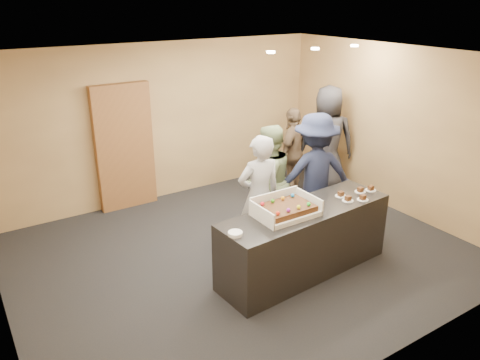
{
  "coord_description": "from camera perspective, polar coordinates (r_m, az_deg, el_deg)",
  "views": [
    {
      "loc": [
        -3.12,
        -4.83,
        3.41
      ],
      "look_at": [
        -0.02,
        0.0,
        1.12
      ],
      "focal_mm": 35.0,
      "sensor_mm": 36.0,
      "label": 1
    }
  ],
  "objects": [
    {
      "name": "person_sage_man",
      "position": [
        6.92,
        3.45,
        -0.1
      ],
      "size": [
        0.92,
        0.77,
        1.68
      ],
      "primitive_type": "imported",
      "rotation": [
        0.0,
        0.0,
        3.31
      ],
      "color": "gray",
      "rests_on": "floor"
    },
    {
      "name": "slice_b",
      "position": [
        6.37,
        12.19,
        -1.76
      ],
      "size": [
        0.15,
        0.15,
        0.07
      ],
      "color": "white",
      "rests_on": "serving_counter"
    },
    {
      "name": "slice_a",
      "position": [
        6.25,
        13.02,
        -2.3
      ],
      "size": [
        0.15,
        0.15,
        0.07
      ],
      "color": "white",
      "rests_on": "serving_counter"
    },
    {
      "name": "room",
      "position": [
        6.11,
        0.19,
        2.02
      ],
      "size": [
        6.04,
        6.0,
        2.7
      ],
      "color": "black",
      "rests_on": "ground"
    },
    {
      "name": "cake_box",
      "position": [
        5.74,
        5.45,
        -3.76
      ],
      "size": [
        0.75,
        0.52,
        0.22
      ],
      "color": "white",
      "rests_on": "serving_counter"
    },
    {
      "name": "plate_stack",
      "position": [
        5.25,
        -0.58,
        -6.55
      ],
      "size": [
        0.17,
        0.17,
        0.04
      ],
      "primitive_type": "cylinder",
      "color": "white",
      "rests_on": "serving_counter"
    },
    {
      "name": "ceiling_spotlights",
      "position": [
        7.16,
        9.14,
        15.53
      ],
      "size": [
        1.72,
        0.12,
        0.03
      ],
      "color": "#FFEAC6",
      "rests_on": "ceiling"
    },
    {
      "name": "slice_c",
      "position": [
        6.33,
        14.74,
        -2.16
      ],
      "size": [
        0.15,
        0.15,
        0.07
      ],
      "color": "white",
      "rests_on": "serving_counter"
    },
    {
      "name": "person_server_grey",
      "position": [
        6.34,
        2.34,
        -2.0
      ],
      "size": [
        0.67,
        0.49,
        1.72
      ],
      "primitive_type": "imported",
      "rotation": [
        0.0,
        0.0,
        3.02
      ],
      "color": "#AAAAAF",
      "rests_on": "floor"
    },
    {
      "name": "slice_e",
      "position": [
        6.66,
        15.65,
        -1.04
      ],
      "size": [
        0.15,
        0.15,
        0.07
      ],
      "color": "white",
      "rests_on": "serving_counter"
    },
    {
      "name": "storage_cabinet",
      "position": [
        7.97,
        -13.9,
        3.88
      ],
      "size": [
        0.96,
        0.15,
        2.1
      ],
      "primitive_type": "cube",
      "color": "brown",
      "rests_on": "floor"
    },
    {
      "name": "serving_counter",
      "position": [
        6.14,
        7.87,
        -7.33
      ],
      "size": [
        2.44,
        0.86,
        0.9
      ],
      "primitive_type": "cube",
      "rotation": [
        0.0,
        0.0,
        0.07
      ],
      "color": "black",
      "rests_on": "floor"
    },
    {
      "name": "slice_d",
      "position": [
        6.57,
        14.45,
        -1.24
      ],
      "size": [
        0.15,
        0.15,
        0.07
      ],
      "color": "white",
      "rests_on": "serving_counter"
    },
    {
      "name": "person_dark_suit",
      "position": [
        8.5,
        10.55,
        4.75
      ],
      "size": [
        1.14,
        1.06,
        1.96
      ],
      "primitive_type": "imported",
      "rotation": [
        0.0,
        0.0,
        2.54
      ],
      "color": "#29282E",
      "rests_on": "floor"
    },
    {
      "name": "sheet_cake",
      "position": [
        5.7,
        5.63,
        -3.41
      ],
      "size": [
        0.64,
        0.44,
        0.12
      ],
      "color": "#3D220D",
      "rests_on": "cake_box"
    },
    {
      "name": "person_brown_extra",
      "position": [
        8.32,
        6.45,
        3.35
      ],
      "size": [
        1.02,
        0.79,
        1.61
      ],
      "primitive_type": "imported",
      "rotation": [
        0.0,
        0.0,
        3.64
      ],
      "color": "brown",
      "rests_on": "floor"
    },
    {
      "name": "person_navy_man",
      "position": [
        7.04,
        9.09,
        0.73
      ],
      "size": [
        1.35,
        1.05,
        1.84
      ],
      "primitive_type": "imported",
      "rotation": [
        0.0,
        0.0,
        2.79
      ],
      "color": "#1E2441",
      "rests_on": "floor"
    }
  ]
}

